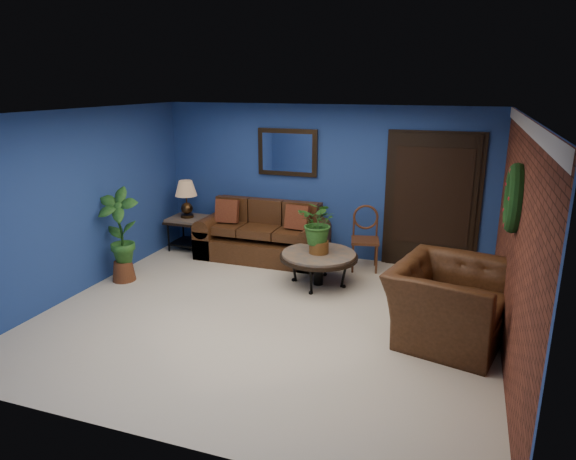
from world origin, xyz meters
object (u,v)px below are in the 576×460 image
(end_table, at_px, (188,225))
(armchair, at_px, (449,302))
(sofa, at_px, (264,239))
(side_chair, at_px, (365,233))
(coffee_table, at_px, (319,257))
(table_lamp, at_px, (186,195))

(end_table, xyz_separation_m, armchair, (4.45, -1.92, -0.00))
(sofa, height_order, armchair, sofa)
(end_table, bearing_deg, side_chair, 1.32)
(side_chair, bearing_deg, end_table, 169.33)
(sofa, relative_size, coffee_table, 1.89)
(armchair, bearing_deg, sofa, 70.74)
(sofa, distance_m, coffee_table, 1.49)
(sofa, distance_m, side_chair, 1.71)
(table_lamp, height_order, armchair, table_lamp)
(sofa, bearing_deg, coffee_table, -36.25)
(end_table, relative_size, table_lamp, 1.01)
(end_table, distance_m, armchair, 4.85)
(sofa, bearing_deg, table_lamp, -178.79)
(end_table, relative_size, armchair, 0.47)
(sofa, xyz_separation_m, armchair, (3.03, -1.95, 0.12))
(armchair, bearing_deg, side_chair, 47.49)
(end_table, bearing_deg, armchair, -23.33)
(coffee_table, bearing_deg, armchair, -30.25)
(end_table, relative_size, side_chair, 0.63)
(armchair, bearing_deg, table_lamp, 80.14)
(coffee_table, height_order, armchair, armchair)
(sofa, xyz_separation_m, coffee_table, (1.20, -0.88, 0.11))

